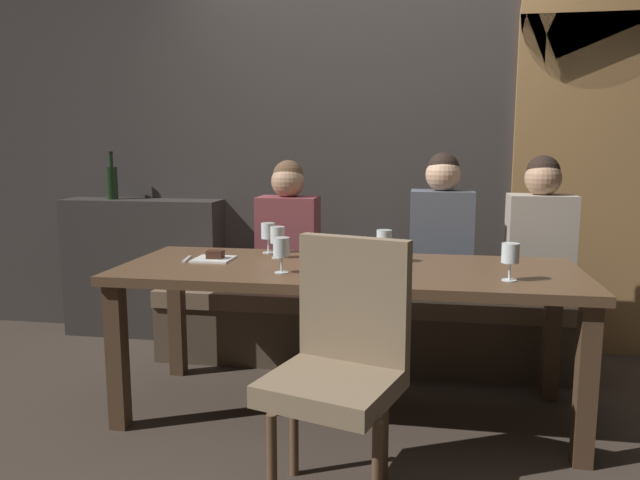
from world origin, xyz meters
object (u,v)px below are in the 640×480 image
at_px(wine_glass_center_back, 281,249).
at_px(dessert_plate, 214,257).
at_px(banquette_bench, 361,327).
at_px(fork_on_table, 187,259).
at_px(chair_near_side, 341,353).
at_px(diner_bearded, 441,228).
at_px(wine_glass_end_left, 346,246).
at_px(diner_redhead, 288,228).
at_px(wine_glass_near_right, 510,255).
at_px(wine_glass_far_left, 268,232).
at_px(dining_table, 347,284).
at_px(wine_bottle_dark_red, 112,182).
at_px(wine_glass_end_right, 278,236).
at_px(diner_far_end, 540,232).
at_px(wine_glass_far_right, 384,239).

xyz_separation_m(wine_glass_center_back, dessert_plate, (-0.41, 0.25, -0.10)).
height_order(banquette_bench, wine_glass_center_back, wine_glass_center_back).
bearing_deg(fork_on_table, chair_near_side, -50.27).
height_order(diner_bearded, wine_glass_center_back, diner_bearded).
distance_m(diner_bearded, wine_glass_end_left, 0.95).
xyz_separation_m(diner_redhead, fork_on_table, (-0.38, -0.67, -0.08)).
relative_size(diner_redhead, diner_bearded, 0.94).
height_order(wine_glass_near_right, wine_glass_far_left, same).
bearing_deg(wine_glass_center_back, wine_glass_far_left, 110.96).
xyz_separation_m(diner_redhead, wine_glass_end_left, (0.46, -0.82, 0.04)).
bearing_deg(diner_redhead, dessert_plate, -109.74).
bearing_deg(dining_table, wine_bottle_dark_red, 149.58).
xyz_separation_m(dining_table, wine_bottle_dark_red, (-1.76, 1.03, 0.42)).
bearing_deg(wine_glass_end_right, banquette_bench, 54.05).
relative_size(dining_table, dessert_plate, 11.58).
relative_size(dining_table, wine_glass_end_left, 13.41).
xyz_separation_m(banquette_bench, wine_bottle_dark_red, (-1.76, 0.33, 0.84)).
height_order(diner_redhead, wine_glass_end_right, diner_redhead).
xyz_separation_m(dining_table, diner_far_end, (1.00, 0.69, 0.18)).
bearing_deg(diner_bearded, fork_on_table, -152.14).
bearing_deg(dining_table, diner_far_end, 34.64).
distance_m(chair_near_side, wine_glass_end_right, 1.05).
bearing_deg(wine_glass_end_right, wine_glass_far_left, 122.03).
xyz_separation_m(diner_far_end, dessert_plate, (-1.70, -0.64, -0.08)).
bearing_deg(chair_near_side, wine_glass_end_left, 96.05).
bearing_deg(diner_bearded, wine_glass_far_left, -155.63).
xyz_separation_m(banquette_bench, wine_glass_near_right, (0.73, -0.88, 0.62)).
height_order(chair_near_side, wine_glass_near_right, chair_near_side).
xyz_separation_m(wine_bottle_dark_red, wine_glass_end_left, (1.76, -1.14, -0.21)).
height_order(chair_near_side, diner_far_end, diner_far_end).
bearing_deg(banquette_bench, diner_bearded, 3.38).
bearing_deg(wine_glass_far_left, dessert_plate, -131.12).
bearing_deg(fork_on_table, wine_bottle_dark_red, 123.12).
height_order(dining_table, diner_bearded, diner_bearded).
relative_size(wine_glass_end_left, dessert_plate, 0.86).
distance_m(wine_glass_end_right, wine_glass_center_back, 0.38).
bearing_deg(fork_on_table, wine_glass_near_right, -18.23).
relative_size(wine_glass_end_left, fork_on_table, 0.96).
bearing_deg(wine_glass_end_right, diner_bearded, 33.44).
height_order(wine_bottle_dark_red, wine_glass_far_left, wine_bottle_dark_red).
bearing_deg(wine_glass_far_left, fork_on_table, -144.15).
height_order(diner_redhead, wine_glass_end_left, diner_redhead).
xyz_separation_m(banquette_bench, wine_glass_far_left, (-0.47, -0.39, 0.63)).
bearing_deg(wine_glass_end_left, wine_glass_far_left, 139.32).
relative_size(diner_far_end, dessert_plate, 4.29).
bearing_deg(diner_far_end, fork_on_table, -160.50).
height_order(diner_redhead, wine_glass_far_right, diner_redhead).
distance_m(banquette_bench, wine_glass_center_back, 1.12).
xyz_separation_m(diner_redhead, wine_glass_far_left, (-0.02, -0.41, 0.04)).
xyz_separation_m(dining_table, chair_near_side, (0.07, -0.72, -0.09)).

